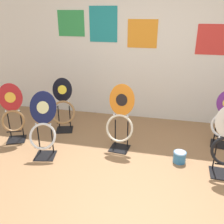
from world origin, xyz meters
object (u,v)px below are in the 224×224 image
at_px(toilet_seat_display_orange_sun, 120,120).
at_px(toilet_seat_display_jazz_black, 63,107).
at_px(toilet_seat_display_navy_moon, 43,126).
at_px(toilet_seat_display_crimson_swirl, 13,115).
at_px(paint_can, 180,157).

xyz_separation_m(toilet_seat_display_orange_sun, toilet_seat_display_jazz_black, (-1.07, 0.40, -0.05)).
bearing_deg(toilet_seat_display_navy_moon, toilet_seat_display_crimson_swirl, 156.28).
bearing_deg(toilet_seat_display_jazz_black, toilet_seat_display_crimson_swirl, -139.60).
bearing_deg(toilet_seat_display_jazz_black, paint_can, -16.67).
distance_m(toilet_seat_display_orange_sun, toilet_seat_display_navy_moon, 1.10).
bearing_deg(toilet_seat_display_jazz_black, toilet_seat_display_orange_sun, -20.61).
xyz_separation_m(toilet_seat_display_navy_moon, paint_can, (1.89, 0.24, -0.36)).
xyz_separation_m(toilet_seat_display_crimson_swirl, toilet_seat_display_navy_moon, (0.67, -0.29, 0.01)).
bearing_deg(toilet_seat_display_crimson_swirl, toilet_seat_display_jazz_black, 40.40).
relative_size(toilet_seat_display_crimson_swirl, paint_can, 5.32).
height_order(toilet_seat_display_orange_sun, toilet_seat_display_jazz_black, toilet_seat_display_orange_sun).
height_order(toilet_seat_display_navy_moon, paint_can, toilet_seat_display_navy_moon).
height_order(toilet_seat_display_jazz_black, toilet_seat_display_navy_moon, toilet_seat_display_navy_moon).
distance_m(toilet_seat_display_orange_sun, toilet_seat_display_jazz_black, 1.15).
relative_size(toilet_seat_display_orange_sun, toilet_seat_display_crimson_swirl, 1.06).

